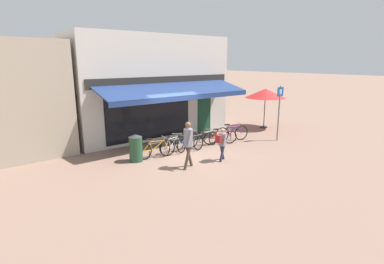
{
  "coord_description": "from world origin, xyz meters",
  "views": [
    {
      "loc": [
        -7.37,
        -9.7,
        3.87
      ],
      "look_at": [
        -0.13,
        -0.41,
        1.05
      ],
      "focal_mm": 28.0,
      "sensor_mm": 36.0,
      "label": 1
    }
  ],
  "objects_px": {
    "bicycle_blue": "(188,142)",
    "bicycle_black": "(206,140)",
    "pedestrian_adult": "(188,140)",
    "pedestrian_child": "(222,141)",
    "bicycle_orange": "(155,149)",
    "bicycle_red": "(220,137)",
    "bicycle_purple": "(232,133)",
    "litter_bin": "(136,148)",
    "parking_sign": "(279,108)",
    "cafe_parasol": "(265,93)",
    "bicycle_silver": "(172,145)"
  },
  "relations": [
    {
      "from": "litter_bin",
      "to": "bicycle_black",
      "type": "bearing_deg",
      "value": -3.49
    },
    {
      "from": "bicycle_black",
      "to": "pedestrian_adult",
      "type": "distance_m",
      "value": 2.89
    },
    {
      "from": "bicycle_silver",
      "to": "cafe_parasol",
      "type": "relative_size",
      "value": 0.71
    },
    {
      "from": "bicycle_orange",
      "to": "litter_bin",
      "type": "bearing_deg",
      "value": -179.91
    },
    {
      "from": "bicycle_red",
      "to": "pedestrian_child",
      "type": "relative_size",
      "value": 1.18
    },
    {
      "from": "cafe_parasol",
      "to": "bicycle_black",
      "type": "bearing_deg",
      "value": -169.16
    },
    {
      "from": "bicycle_red",
      "to": "pedestrian_adult",
      "type": "bearing_deg",
      "value": -128.42
    },
    {
      "from": "pedestrian_adult",
      "to": "bicycle_silver",
      "type": "bearing_deg",
      "value": 70.24
    },
    {
      "from": "bicycle_orange",
      "to": "bicycle_red",
      "type": "height_order",
      "value": "bicycle_orange"
    },
    {
      "from": "bicycle_orange",
      "to": "bicycle_blue",
      "type": "distance_m",
      "value": 1.74
    },
    {
      "from": "cafe_parasol",
      "to": "bicycle_silver",
      "type": "bearing_deg",
      "value": -173.59
    },
    {
      "from": "bicycle_silver",
      "to": "litter_bin",
      "type": "height_order",
      "value": "litter_bin"
    },
    {
      "from": "bicycle_purple",
      "to": "parking_sign",
      "type": "bearing_deg",
      "value": -19.8
    },
    {
      "from": "bicycle_blue",
      "to": "bicycle_red",
      "type": "relative_size",
      "value": 1.07
    },
    {
      "from": "bicycle_purple",
      "to": "cafe_parasol",
      "type": "bearing_deg",
      "value": 29.53
    },
    {
      "from": "bicycle_purple",
      "to": "bicycle_orange",
      "type": "bearing_deg",
      "value": -166.18
    },
    {
      "from": "bicycle_blue",
      "to": "bicycle_black",
      "type": "relative_size",
      "value": 0.96
    },
    {
      "from": "bicycle_red",
      "to": "pedestrian_adult",
      "type": "xyz_separation_m",
      "value": [
        -3.12,
        -1.61,
        0.73
      ]
    },
    {
      "from": "bicycle_orange",
      "to": "pedestrian_adult",
      "type": "relative_size",
      "value": 0.99
    },
    {
      "from": "pedestrian_child",
      "to": "litter_bin",
      "type": "bearing_deg",
      "value": 138.84
    },
    {
      "from": "bicycle_blue",
      "to": "bicycle_black",
      "type": "xyz_separation_m",
      "value": [
        0.87,
        -0.19,
        -0.02
      ]
    },
    {
      "from": "pedestrian_child",
      "to": "parking_sign",
      "type": "bearing_deg",
      "value": 3.59
    },
    {
      "from": "bicycle_black",
      "to": "parking_sign",
      "type": "relative_size",
      "value": 0.65
    },
    {
      "from": "bicycle_purple",
      "to": "pedestrian_child",
      "type": "distance_m",
      "value": 3.11
    },
    {
      "from": "bicycle_black",
      "to": "bicycle_purple",
      "type": "height_order",
      "value": "bicycle_purple"
    },
    {
      "from": "bicycle_silver",
      "to": "litter_bin",
      "type": "bearing_deg",
      "value": 160.37
    },
    {
      "from": "bicycle_purple",
      "to": "cafe_parasol",
      "type": "relative_size",
      "value": 0.77
    },
    {
      "from": "litter_bin",
      "to": "parking_sign",
      "type": "height_order",
      "value": "parking_sign"
    },
    {
      "from": "bicycle_black",
      "to": "bicycle_silver",
      "type": "bearing_deg",
      "value": 159.2
    },
    {
      "from": "bicycle_red",
      "to": "bicycle_purple",
      "type": "bearing_deg",
      "value": 30.15
    },
    {
      "from": "bicycle_silver",
      "to": "bicycle_purple",
      "type": "bearing_deg",
      "value": -24.07
    },
    {
      "from": "bicycle_orange",
      "to": "parking_sign",
      "type": "relative_size",
      "value": 0.64
    },
    {
      "from": "bicycle_blue",
      "to": "parking_sign",
      "type": "relative_size",
      "value": 0.62
    },
    {
      "from": "parking_sign",
      "to": "cafe_parasol",
      "type": "distance_m",
      "value": 2.93
    },
    {
      "from": "cafe_parasol",
      "to": "pedestrian_adult",
      "type": "bearing_deg",
      "value": -160.66
    },
    {
      "from": "parking_sign",
      "to": "bicycle_red",
      "type": "bearing_deg",
      "value": 156.29
    },
    {
      "from": "bicycle_orange",
      "to": "bicycle_silver",
      "type": "distance_m",
      "value": 0.95
    },
    {
      "from": "pedestrian_adult",
      "to": "bicycle_black",
      "type": "bearing_deg",
      "value": 33.85
    },
    {
      "from": "bicycle_purple",
      "to": "pedestrian_child",
      "type": "height_order",
      "value": "pedestrian_child"
    },
    {
      "from": "bicycle_purple",
      "to": "bicycle_blue",
      "type": "bearing_deg",
      "value": -168.86
    },
    {
      "from": "bicycle_black",
      "to": "cafe_parasol",
      "type": "xyz_separation_m",
      "value": [
        5.4,
        1.03,
        1.67
      ]
    },
    {
      "from": "litter_bin",
      "to": "parking_sign",
      "type": "distance_m",
      "value": 7.26
    },
    {
      "from": "parking_sign",
      "to": "bicycle_purple",
      "type": "bearing_deg",
      "value": 145.75
    },
    {
      "from": "bicycle_orange",
      "to": "bicycle_purple",
      "type": "distance_m",
      "value": 4.32
    },
    {
      "from": "pedestrian_child",
      "to": "bicycle_red",
      "type": "bearing_deg",
      "value": 44.09
    },
    {
      "from": "bicycle_orange",
      "to": "bicycle_blue",
      "type": "bearing_deg",
      "value": 11.99
    },
    {
      "from": "litter_bin",
      "to": "cafe_parasol",
      "type": "relative_size",
      "value": 0.47
    },
    {
      "from": "bicycle_black",
      "to": "pedestrian_child",
      "type": "bearing_deg",
      "value": -124.65
    },
    {
      "from": "pedestrian_adult",
      "to": "pedestrian_child",
      "type": "bearing_deg",
      "value": -8.82
    },
    {
      "from": "bicycle_black",
      "to": "pedestrian_adult",
      "type": "height_order",
      "value": "pedestrian_adult"
    }
  ]
}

